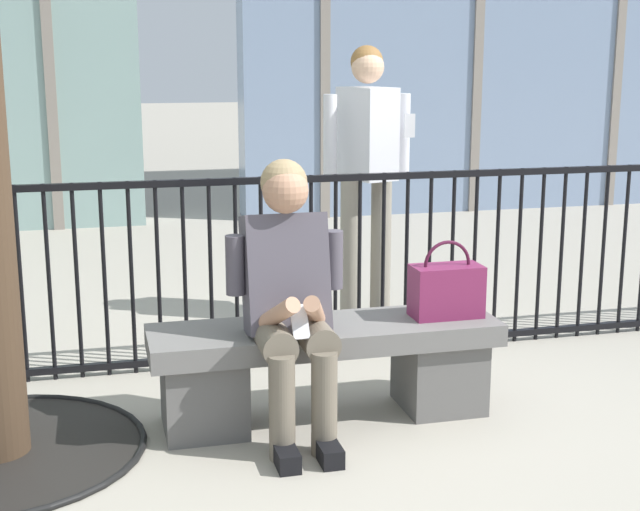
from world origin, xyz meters
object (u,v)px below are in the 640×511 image
(handbag_on_bench, at_px, (446,290))
(bystander_at_railing, at_px, (367,162))
(stone_bench, at_px, (325,362))
(seated_person_with_phone, at_px, (290,292))

(handbag_on_bench, xyz_separation_m, bystander_at_railing, (0.08, 1.53, 0.42))
(stone_bench, relative_size, handbag_on_bench, 4.40)
(seated_person_with_phone, height_order, bystander_at_railing, bystander_at_railing)
(stone_bench, bearing_deg, handbag_on_bench, -0.99)
(seated_person_with_phone, bearing_deg, stone_bench, 33.62)
(bystander_at_railing, bearing_deg, stone_bench, -113.45)
(stone_bench, xyz_separation_m, seated_person_with_phone, (-0.19, -0.13, 0.38))
(stone_bench, bearing_deg, bystander_at_railing, 66.55)
(handbag_on_bench, height_order, bystander_at_railing, bystander_at_railing)
(stone_bench, relative_size, bystander_at_railing, 0.94)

